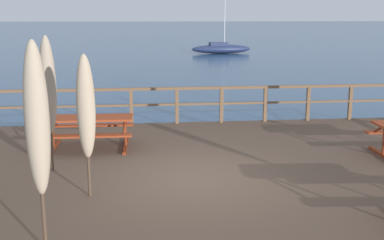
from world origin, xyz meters
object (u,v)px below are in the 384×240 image
(patio_umbrella_tall_back_left, at_px, (48,86))
(patio_umbrella_tall_front, at_px, (37,121))
(sailboat_distant, at_px, (221,48))
(picnic_table_mid_left, at_px, (89,125))
(patio_umbrella_short_mid, at_px, (86,107))

(patio_umbrella_tall_back_left, bearing_deg, patio_umbrella_tall_front, -82.00)
(patio_umbrella_tall_back_left, distance_m, sailboat_distant, 39.33)
(patio_umbrella_tall_back_left, height_order, sailboat_distant, sailboat_distant)
(picnic_table_mid_left, distance_m, patio_umbrella_tall_front, 5.34)
(sailboat_distant, bearing_deg, picnic_table_mid_left, -104.48)
(picnic_table_mid_left, height_order, patio_umbrella_tall_back_left, patio_umbrella_tall_back_left)
(picnic_table_mid_left, relative_size, patio_umbrella_tall_front, 0.74)
(patio_umbrella_tall_front, bearing_deg, patio_umbrella_short_mid, 78.51)
(picnic_table_mid_left, bearing_deg, patio_umbrella_tall_front, -90.94)
(patio_umbrella_tall_back_left, relative_size, sailboat_distant, 0.36)
(patio_umbrella_short_mid, height_order, sailboat_distant, sailboat_distant)
(patio_umbrella_tall_back_left, bearing_deg, patio_umbrella_short_mid, -59.97)
(picnic_table_mid_left, distance_m, patio_umbrella_short_mid, 3.40)
(picnic_table_mid_left, relative_size, patio_umbrella_short_mid, 0.84)
(sailboat_distant, bearing_deg, patio_umbrella_tall_back_left, -104.69)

